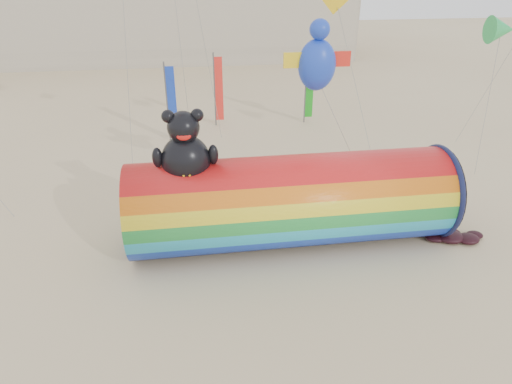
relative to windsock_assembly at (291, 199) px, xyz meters
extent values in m
plane|color=#CCB58C|center=(-1.94, -1.41, -2.02)|extent=(160.00, 160.00, 0.00)
cylinder|color=red|center=(0.01, 0.00, -0.10)|extent=(13.16, 3.84, 3.84)
torus|color=#0F1438|center=(6.46, 0.00, -0.10)|extent=(0.26, 4.03, 4.03)
cylinder|color=black|center=(6.62, 0.00, -0.10)|extent=(0.07, 3.80, 3.80)
ellipsoid|color=black|center=(-4.15, 0.00, 1.98)|extent=(1.88, 1.68, 1.97)
ellipsoid|color=yellow|center=(-4.15, -0.60, 1.87)|extent=(0.97, 0.42, 0.84)
sphere|color=black|center=(-4.15, 0.00, 3.30)|extent=(1.21, 1.21, 1.21)
sphere|color=black|center=(-4.68, 0.00, 3.74)|extent=(0.48, 0.48, 0.48)
sphere|color=black|center=(-3.63, 0.00, 3.74)|extent=(0.48, 0.48, 0.48)
ellipsoid|color=red|center=(-4.15, -0.49, 3.13)|extent=(0.53, 0.19, 0.34)
ellipsoid|color=black|center=(-5.20, -0.11, 2.20)|extent=(0.39, 0.39, 0.79)
ellipsoid|color=black|center=(-3.11, -0.11, 2.20)|extent=(0.39, 0.39, 0.79)
imported|color=#575A5E|center=(7.06, 1.02, -1.16)|extent=(0.74, 0.65, 1.72)
ellipsoid|color=black|center=(6.84, -1.07, -1.82)|extent=(1.17, 0.99, 0.41)
ellipsoid|color=black|center=(7.54, -1.27, -1.85)|extent=(0.99, 0.84, 0.34)
ellipsoid|color=black|center=(6.24, -0.92, -1.86)|extent=(0.91, 0.77, 0.32)
ellipsoid|color=black|center=(7.14, -0.67, -1.89)|extent=(0.78, 0.66, 0.27)
ellipsoid|color=black|center=(8.04, -0.97, -1.90)|extent=(0.73, 0.62, 0.25)
cylinder|color=#59595E|center=(-5.31, 13.21, 0.58)|extent=(0.10, 0.10, 5.20)
cube|color=#193BBE|center=(-5.00, 13.21, 0.63)|extent=(0.56, 0.06, 4.50)
cylinder|color=#59595E|center=(-2.05, 15.95, 0.58)|extent=(0.10, 0.10, 5.20)
cube|color=red|center=(-1.74, 15.95, 0.63)|extent=(0.56, 0.06, 4.50)
cylinder|color=#59595E|center=(4.51, 15.70, 0.58)|extent=(0.10, 0.10, 5.20)
cube|color=#179A19|center=(4.82, 15.70, 0.63)|extent=(0.56, 0.06, 4.50)
ellipsoid|color=blue|center=(1.05, 0.99, 5.20)|extent=(1.47, 1.14, 1.96)
cone|color=green|center=(10.94, 4.46, 5.86)|extent=(1.30, 1.30, 1.17)
camera|label=1|loc=(-3.87, -16.23, 8.76)|focal=32.00mm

